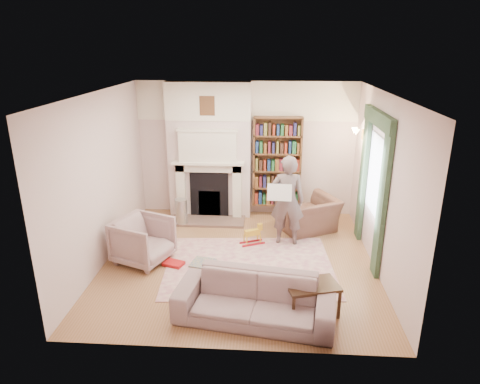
# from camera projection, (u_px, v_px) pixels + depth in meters

# --- Properties ---
(floor) EXTENTS (4.50, 4.50, 0.00)m
(floor) POSITION_uv_depth(u_px,v_px,m) (239.00, 260.00, 7.30)
(floor) COLOR brown
(floor) RESTS_ON ground
(ceiling) EXTENTS (4.50, 4.50, 0.00)m
(ceiling) POSITION_uv_depth(u_px,v_px,m) (239.00, 93.00, 6.37)
(ceiling) COLOR white
(ceiling) RESTS_ON wall_back
(wall_back) EXTENTS (4.50, 0.00, 4.50)m
(wall_back) POSITION_uv_depth(u_px,v_px,m) (246.00, 149.00, 8.95)
(wall_back) COLOR beige
(wall_back) RESTS_ON floor
(wall_front) EXTENTS (4.50, 0.00, 4.50)m
(wall_front) POSITION_uv_depth(u_px,v_px,m) (225.00, 245.00, 4.71)
(wall_front) COLOR beige
(wall_front) RESTS_ON floor
(wall_left) EXTENTS (0.00, 4.50, 4.50)m
(wall_left) POSITION_uv_depth(u_px,v_px,m) (102.00, 180.00, 6.97)
(wall_left) COLOR beige
(wall_left) RESTS_ON floor
(wall_right) EXTENTS (0.00, 4.50, 4.50)m
(wall_right) POSITION_uv_depth(u_px,v_px,m) (382.00, 185.00, 6.70)
(wall_right) COLOR beige
(wall_right) RESTS_ON floor
(fireplace) EXTENTS (1.70, 0.58, 2.80)m
(fireplace) POSITION_uv_depth(u_px,v_px,m) (209.00, 152.00, 8.82)
(fireplace) COLOR beige
(fireplace) RESTS_ON floor
(bookcase) EXTENTS (1.00, 0.24, 1.85)m
(bookcase) POSITION_uv_depth(u_px,v_px,m) (277.00, 162.00, 8.87)
(bookcase) COLOR brown
(bookcase) RESTS_ON floor
(window) EXTENTS (0.02, 0.90, 1.30)m
(window) POSITION_uv_depth(u_px,v_px,m) (375.00, 175.00, 7.06)
(window) COLOR silver
(window) RESTS_ON wall_right
(curtain_left) EXTENTS (0.07, 0.32, 2.40)m
(curtain_left) POSITION_uv_depth(u_px,v_px,m) (382.00, 204.00, 6.48)
(curtain_left) COLOR #2C422A
(curtain_left) RESTS_ON floor
(curtain_right) EXTENTS (0.07, 0.32, 2.40)m
(curtain_right) POSITION_uv_depth(u_px,v_px,m) (363.00, 177.00, 7.80)
(curtain_right) COLOR #2C422A
(curtain_right) RESTS_ON floor
(pelmet) EXTENTS (0.09, 1.70, 0.24)m
(pelmet) POSITION_uv_depth(u_px,v_px,m) (379.00, 118.00, 6.75)
(pelmet) COLOR #2C422A
(pelmet) RESTS_ON wall_right
(wall_sconce) EXTENTS (0.20, 0.24, 0.24)m
(wall_sconce) POSITION_uv_depth(u_px,v_px,m) (353.00, 134.00, 7.96)
(wall_sconce) COLOR gold
(wall_sconce) RESTS_ON wall_right
(rug) EXTENTS (2.88, 2.29, 0.01)m
(rug) POSITION_uv_depth(u_px,v_px,m) (249.00, 266.00, 7.11)
(rug) COLOR beige
(rug) RESTS_ON floor
(armchair_reading) EXTENTS (1.34, 1.28, 0.67)m
(armchair_reading) POSITION_uv_depth(u_px,v_px,m) (308.00, 214.00, 8.37)
(armchair_reading) COLOR #462725
(armchair_reading) RESTS_ON floor
(armchair_left) EXTENTS (1.09, 1.07, 0.77)m
(armchair_left) POSITION_uv_depth(u_px,v_px,m) (143.00, 240.00, 7.15)
(armchair_left) COLOR #B5A696
(armchair_left) RESTS_ON floor
(sofa) EXTENTS (2.20, 1.14, 0.61)m
(sofa) POSITION_uv_depth(u_px,v_px,m) (255.00, 299.00, 5.65)
(sofa) COLOR gray
(sofa) RESTS_ON floor
(man_reading) EXTENTS (0.63, 0.43, 1.67)m
(man_reading) POSITION_uv_depth(u_px,v_px,m) (287.00, 201.00, 7.67)
(man_reading) COLOR #5F4F4C
(man_reading) RESTS_ON floor
(newspaper) EXTENTS (0.43, 0.14, 0.29)m
(newspaper) POSITION_uv_depth(u_px,v_px,m) (280.00, 192.00, 7.41)
(newspaper) COLOR silver
(newspaper) RESTS_ON man_reading
(coffee_table) EXTENTS (0.80, 0.62, 0.45)m
(coffee_table) POSITION_uv_depth(u_px,v_px,m) (311.00, 298.00, 5.81)
(coffee_table) COLOR #362513
(coffee_table) RESTS_ON floor
(paraffin_heater) EXTENTS (0.26, 0.26, 0.55)m
(paraffin_heater) POSITION_uv_depth(u_px,v_px,m) (181.00, 212.00, 8.64)
(paraffin_heater) COLOR #A8ACB0
(paraffin_heater) RESTS_ON floor
(rocking_horse) EXTENTS (0.48, 0.34, 0.39)m
(rocking_horse) POSITION_uv_depth(u_px,v_px,m) (252.00, 235.00, 7.82)
(rocking_horse) COLOR gold
(rocking_horse) RESTS_ON rug
(board_game) EXTENTS (0.45, 0.45, 0.03)m
(board_game) POSITION_uv_depth(u_px,v_px,m) (203.00, 263.00, 7.15)
(board_game) COLOR gold
(board_game) RESTS_ON rug
(game_box_lid) EXTENTS (0.38, 0.32, 0.05)m
(game_box_lid) POSITION_uv_depth(u_px,v_px,m) (174.00, 264.00, 7.11)
(game_box_lid) COLOR #A91315
(game_box_lid) RESTS_ON rug
(comic_annuals) EXTENTS (0.54, 0.35, 0.02)m
(comic_annuals) POSITION_uv_depth(u_px,v_px,m) (255.00, 275.00, 6.81)
(comic_annuals) COLOR red
(comic_annuals) RESTS_ON rug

